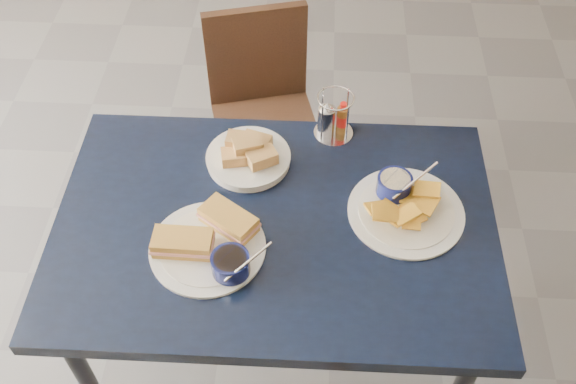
# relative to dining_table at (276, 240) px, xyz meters

# --- Properties ---
(ground) EXTENTS (6.00, 6.00, 0.00)m
(ground) POSITION_rel_dining_table_xyz_m (-0.20, -0.03, -0.68)
(ground) COLOR #535358
(ground) RESTS_ON ground
(dining_table) EXTENTS (1.11, 0.74, 0.75)m
(dining_table) POSITION_rel_dining_table_xyz_m (0.00, 0.00, 0.00)
(dining_table) COLOR black
(dining_table) RESTS_ON ground
(chair_far) EXTENTS (0.44, 0.43, 0.77)m
(chair_far) POSITION_rel_dining_table_xyz_m (-0.09, 0.80, -0.23)
(chair_far) COLOR black
(chair_far) RESTS_ON ground
(sandwich_plate) EXTENTS (0.31, 0.28, 0.12)m
(sandwich_plate) POSITION_rel_dining_table_xyz_m (-0.15, -0.09, 0.10)
(sandwich_plate) COLOR white
(sandwich_plate) RESTS_ON dining_table
(plantain_plate) EXTENTS (0.29, 0.29, 0.12)m
(plantain_plate) POSITION_rel_dining_table_xyz_m (0.32, 0.06, 0.09)
(plantain_plate) COLOR white
(plantain_plate) RESTS_ON dining_table
(bread_basket) EXTENTS (0.22, 0.22, 0.08)m
(bread_basket) POSITION_rel_dining_table_xyz_m (-0.08, 0.20, 0.10)
(bread_basket) COLOR white
(bread_basket) RESTS_ON dining_table
(condiment_caddy) EXTENTS (0.11, 0.11, 0.14)m
(condiment_caddy) POSITION_rel_dining_table_xyz_m (0.14, 0.32, 0.13)
(condiment_caddy) COLOR silver
(condiment_caddy) RESTS_ON dining_table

